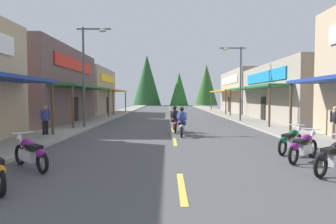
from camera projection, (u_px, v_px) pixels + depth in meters
The scene contains 19 objects.
ground at pixel (171, 118), 29.31m from camera, with size 10.77×90.16×0.10m, color #4C4C4F.
sidewalk_left at pixel (105, 117), 29.30m from camera, with size 2.59×90.16×0.12m, color #9E9991.
sidewalk_right at pixel (238, 117), 29.30m from camera, with size 2.59×90.16×0.12m, color #9E9991.
centerline_dashes at pixel (171, 115), 33.52m from camera, with size 0.16×67.80×0.01m.
storefront_left_middle at pixel (38, 86), 24.06m from camera, with size 8.08×12.78×6.07m.
storefront_left_far at pixel (84, 91), 36.87m from camera, with size 7.95×10.80×5.67m.
storefront_right_middle at pixel (299, 93), 25.25m from camera, with size 7.95×13.89×4.91m.
storefront_right_far at pixel (260, 92), 39.36m from camera, with size 10.12×13.13×5.57m.
streetlamp_left at pixel (89, 64), 18.87m from camera, with size 2.19×0.30×6.57m.
streetlamp_right at pixel (237, 73), 24.49m from camera, with size 2.19×0.30×6.28m.
motorcycle_parked_right_2 at pixel (334, 156), 7.92m from camera, with size 1.79×1.34×1.04m.
motorcycle_parked_right_3 at pixel (303, 146), 9.49m from camera, with size 1.63×1.54×1.04m.
motorcycle_parked_right_4 at pixel (291, 140), 10.90m from camera, with size 1.57×1.59×1.04m.
motorcycle_parked_left_2 at pixel (31, 153), 8.42m from camera, with size 1.66×1.50×1.04m.
rider_cruising_lead at pixel (182, 124), 15.79m from camera, with size 0.60×2.14×1.57m.
rider_cruising_trailing at pixel (175, 121), 17.51m from camera, with size 0.60×2.14×1.57m.
pedestrian_by_shop at pixel (45, 119), 15.37m from camera, with size 0.42×0.49×1.66m.
pedestrian_browsing at pixel (335, 121), 13.73m from camera, with size 0.35×0.55×1.67m.
treeline_backdrop at pixel (167, 84), 73.81m from camera, with size 21.43×11.07×12.64m.
Camera 1 is at (-0.32, 0.85, 2.09)m, focal length 31.25 mm.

